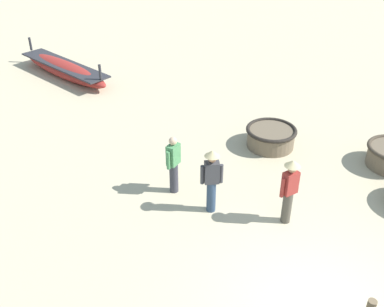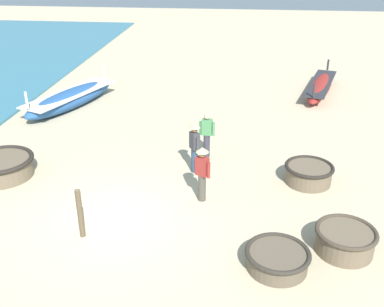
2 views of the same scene
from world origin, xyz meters
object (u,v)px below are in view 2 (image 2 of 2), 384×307
(coracle_beside_post, at_px, (309,173))
(coracle_upturned, at_px, (2,166))
(fisherman_standing_left, at_px, (207,134))
(long_boat_white_hull, at_px, (320,87))
(fisherman_by_coracle, at_px, (195,144))
(coracle_weathered, at_px, (345,240))
(fisherman_standing_right, at_px, (202,170))
(long_boat_blue_hull, at_px, (71,98))
(coracle_center, at_px, (277,258))
(mooring_post_shoreline, at_px, (80,214))

(coracle_beside_post, height_order, coracle_upturned, coracle_upturned)
(fisherman_standing_left, bearing_deg, long_boat_white_hull, 57.19)
(coracle_upturned, relative_size, fisherman_by_coracle, 1.21)
(coracle_beside_post, distance_m, coracle_upturned, 9.56)
(coracle_weathered, bearing_deg, coracle_upturned, 164.86)
(coracle_beside_post, bearing_deg, coracle_weathered, -82.41)
(fisherman_by_coracle, bearing_deg, fisherman_standing_right, -77.07)
(coracle_beside_post, bearing_deg, long_boat_blue_hull, 148.80)
(fisherman_by_coracle, bearing_deg, coracle_center, -62.12)
(coracle_center, height_order, fisherman_standing_left, fisherman_standing_left)
(coracle_beside_post, bearing_deg, coracle_upturned, -176.16)
(fisherman_standing_left, bearing_deg, coracle_upturned, -161.26)
(coracle_upturned, height_order, fisherman_by_coracle, fisherman_by_coracle)
(long_boat_white_hull, distance_m, mooring_post_shoreline, 14.70)
(coracle_weathered, xyz_separation_m, mooring_post_shoreline, (-6.44, -0.10, 0.33))
(coracle_center, height_order, fisherman_standing_right, fisherman_standing_right)
(fisherman_standing_right, bearing_deg, coracle_upturned, 173.37)
(long_boat_white_hull, bearing_deg, long_boat_blue_hull, -163.88)
(fisherman_standing_right, bearing_deg, long_boat_white_hull, 65.37)
(fisherman_standing_right, xyz_separation_m, fisherman_standing_left, (-0.10, 2.88, -0.12))
(fisherman_standing_left, bearing_deg, coracle_weathered, -52.57)
(coracle_upturned, height_order, fisherman_standing_left, fisherman_standing_left)
(mooring_post_shoreline, bearing_deg, long_boat_blue_hull, 111.47)
(long_boat_white_hull, bearing_deg, coracle_center, -102.14)
(coracle_weathered, bearing_deg, long_boat_blue_hull, 137.70)
(coracle_beside_post, relative_size, fisherman_by_coracle, 0.89)
(long_boat_blue_hull, bearing_deg, long_boat_white_hull, 16.12)
(coracle_center, xyz_separation_m, long_boat_white_hull, (2.85, 13.23, 0.06))
(coracle_beside_post, relative_size, coracle_upturned, 0.74)
(coracle_center, bearing_deg, fisherman_standing_right, 125.63)
(long_boat_blue_hull, relative_size, fisherman_standing_right, 3.28)
(fisherman_standing_right, height_order, fisherman_standing_left, fisherman_standing_right)
(long_boat_white_hull, xyz_separation_m, fisherman_standing_left, (-4.91, -7.62, 0.52))
(coracle_beside_post, distance_m, fisherman_standing_right, 3.50)
(coracle_upturned, relative_size, fisherman_standing_right, 1.21)
(long_boat_blue_hull, relative_size, long_boat_white_hull, 1.04)
(fisherman_standing_left, bearing_deg, fisherman_by_coracle, -104.28)
(long_boat_white_hull, relative_size, mooring_post_shoreline, 3.93)
(long_boat_white_hull, bearing_deg, fisherman_standing_right, -114.63)
(coracle_center, height_order, mooring_post_shoreline, mooring_post_shoreline)
(coracle_beside_post, bearing_deg, coracle_center, -106.10)
(mooring_post_shoreline, bearing_deg, fisherman_by_coracle, 57.02)
(coracle_center, height_order, long_boat_white_hull, long_boat_white_hull)
(fisherman_standing_right, bearing_deg, coracle_weathered, -28.56)
(coracle_weathered, distance_m, long_boat_white_hull, 12.51)
(coracle_center, bearing_deg, long_boat_blue_hull, 130.32)
(coracle_weathered, relative_size, fisherman_by_coracle, 0.88)
(coracle_beside_post, bearing_deg, mooring_post_shoreline, -150.18)
(coracle_beside_post, xyz_separation_m, long_boat_white_hull, (1.66, 9.11, -0.00))
(coracle_upturned, relative_size, fisherman_standing_left, 1.28)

